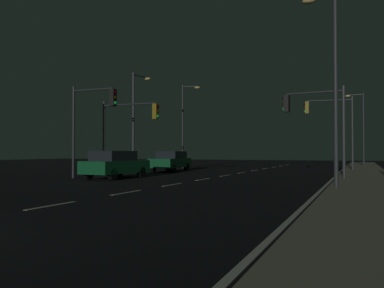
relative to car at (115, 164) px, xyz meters
The scene contains 14 objects.
ground_plane 5.24m from the car, 19.56° to the left, with size 112.00×112.00×0.00m, color black.
sidewalk_right 13.28m from the car, ahead, with size 2.89×77.00×0.14m, color gray.
lane_markings_center 7.20m from the car, 47.03° to the left, with size 0.14×50.00×0.01m.
lane_edge_line 13.30m from the car, 30.46° to the left, with size 0.14×53.00×0.01m.
car is the anchor object (origin of this frame).
car_oncoming 8.95m from the car, 94.68° to the left, with size 2.01×4.48×1.57m.
traffic_light_near_right 18.10m from the car, 52.65° to the left, with size 3.72×0.51×5.71m.
traffic_light_mid_right 3.17m from the car, 156.10° to the right, with size 3.00×0.34×5.31m.
traffic_light_far_left 11.44m from the car, 16.88° to the left, with size 3.35×0.59×4.87m.
traffic_light_far_right 3.85m from the car, 106.34° to the left, with size 4.11×0.34×4.81m.
street_lamp_mid_block 29.46m from the car, 63.75° to the left, with size 1.89×0.36×7.52m.
street_lamp_corner 12.85m from the car, 13.21° to the right, with size 1.53×1.73×8.21m.
street_lamp_far_end 16.18m from the car, 98.62° to the left, with size 1.63×0.83×7.84m.
street_lamp_median 7.45m from the car, 109.96° to the left, with size 0.72×1.72×7.28m.
Camera 1 is at (8.04, -4.22, 1.51)m, focal length 38.56 mm.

